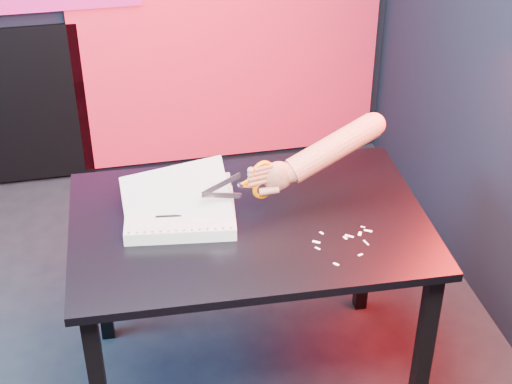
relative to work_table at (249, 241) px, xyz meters
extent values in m
cube|color=black|center=(-0.43, 0.17, -0.66)|extent=(3.00, 3.00, 0.01)
cube|color=red|center=(0.22, 1.64, 0.19)|extent=(1.60, 0.02, 1.60)
cube|color=black|center=(-0.52, 0.36, -0.30)|extent=(0.05, 0.05, 0.72)
cube|color=black|center=(0.52, -0.36, -0.30)|extent=(0.05, 0.05, 0.72)
cube|color=black|center=(0.55, 0.32, -0.30)|extent=(0.05, 0.05, 0.72)
cube|color=black|center=(0.00, 0.00, 0.08)|extent=(1.22, 0.84, 0.03)
cube|color=silver|center=(-0.22, 0.04, 0.11)|extent=(0.39, 0.31, 0.04)
cube|color=silver|center=(-0.22, 0.04, 0.13)|extent=(0.39, 0.31, 0.00)
cube|color=silver|center=(-0.22, 0.04, 0.14)|extent=(0.37, 0.29, 0.11)
cube|color=silver|center=(-0.23, 0.06, 0.16)|extent=(0.35, 0.25, 0.19)
cylinder|color=#26262E|center=(-0.40, -0.06, 0.14)|extent=(0.01, 0.01, 0.00)
cylinder|color=#26262E|center=(-0.38, -0.06, 0.14)|extent=(0.01, 0.01, 0.00)
cylinder|color=#26262E|center=(-0.35, -0.06, 0.14)|extent=(0.01, 0.01, 0.00)
cylinder|color=#26262E|center=(-0.33, -0.07, 0.14)|extent=(0.01, 0.01, 0.00)
cylinder|color=#26262E|center=(-0.30, -0.07, 0.14)|extent=(0.01, 0.01, 0.00)
cylinder|color=#26262E|center=(-0.28, -0.07, 0.14)|extent=(0.01, 0.01, 0.00)
cylinder|color=#26262E|center=(-0.25, -0.08, 0.14)|extent=(0.01, 0.01, 0.00)
cylinder|color=#26262E|center=(-0.23, -0.08, 0.14)|extent=(0.01, 0.01, 0.00)
cylinder|color=#26262E|center=(-0.20, -0.08, 0.14)|extent=(0.01, 0.01, 0.00)
cylinder|color=#26262E|center=(-0.18, -0.08, 0.14)|extent=(0.01, 0.01, 0.00)
cylinder|color=#26262E|center=(-0.15, -0.09, 0.14)|extent=(0.01, 0.01, 0.00)
cylinder|color=#26262E|center=(-0.13, -0.09, 0.14)|extent=(0.01, 0.01, 0.00)
cylinder|color=#26262E|center=(-0.10, -0.09, 0.14)|extent=(0.01, 0.01, 0.00)
cylinder|color=#26262E|center=(-0.08, -0.10, 0.14)|extent=(0.01, 0.01, 0.00)
cylinder|color=#26262E|center=(-0.37, 0.18, 0.14)|extent=(0.01, 0.01, 0.00)
cylinder|color=#26262E|center=(-0.35, 0.18, 0.14)|extent=(0.01, 0.01, 0.00)
cylinder|color=#26262E|center=(-0.32, 0.18, 0.14)|extent=(0.01, 0.01, 0.00)
cylinder|color=#26262E|center=(-0.30, 0.17, 0.14)|extent=(0.01, 0.01, 0.00)
cylinder|color=#26262E|center=(-0.27, 0.17, 0.14)|extent=(0.01, 0.01, 0.00)
cylinder|color=#26262E|center=(-0.25, 0.17, 0.14)|extent=(0.01, 0.01, 0.00)
cylinder|color=#26262E|center=(-0.22, 0.17, 0.14)|extent=(0.01, 0.01, 0.00)
cylinder|color=#26262E|center=(-0.20, 0.16, 0.14)|extent=(0.01, 0.01, 0.00)
cylinder|color=#26262E|center=(-0.17, 0.16, 0.14)|extent=(0.01, 0.01, 0.00)
cylinder|color=#26262E|center=(-0.15, 0.16, 0.14)|extent=(0.01, 0.01, 0.00)
cylinder|color=#26262E|center=(-0.12, 0.15, 0.14)|extent=(0.01, 0.01, 0.00)
cylinder|color=#26262E|center=(-0.10, 0.15, 0.14)|extent=(0.01, 0.01, 0.00)
cylinder|color=#26262E|center=(-0.07, 0.15, 0.14)|extent=(0.01, 0.01, 0.00)
cylinder|color=#26262E|center=(-0.05, 0.14, 0.14)|extent=(0.01, 0.01, 0.00)
cube|color=black|center=(-0.30, 0.10, 0.14)|extent=(0.07, 0.02, 0.00)
cube|color=black|center=(-0.20, 0.07, 0.14)|extent=(0.05, 0.02, 0.00)
cube|color=black|center=(-0.27, 0.01, 0.14)|extent=(0.09, 0.02, 0.00)
cube|color=silver|center=(-0.09, -0.01, 0.24)|extent=(0.14, 0.03, 0.06)
cube|color=silver|center=(-0.09, -0.01, 0.20)|extent=(0.14, 0.03, 0.06)
cylinder|color=silver|center=(-0.03, 0.01, 0.22)|extent=(0.02, 0.02, 0.01)
cube|color=#D26800|center=(0.00, 0.01, 0.22)|extent=(0.05, 0.02, 0.02)
cube|color=#D26800|center=(0.00, 0.01, 0.23)|extent=(0.05, 0.02, 0.02)
torus|color=#D26800|center=(0.05, 0.03, 0.26)|extent=(0.08, 0.03, 0.07)
torus|color=#D26800|center=(0.05, 0.03, 0.19)|extent=(0.08, 0.03, 0.07)
ellipsoid|color=tan|center=(0.11, 0.04, 0.22)|extent=(0.11, 0.06, 0.11)
cylinder|color=tan|center=(0.05, 0.03, 0.22)|extent=(0.08, 0.04, 0.02)
cylinder|color=tan|center=(0.05, 0.03, 0.24)|extent=(0.08, 0.04, 0.02)
cylinder|color=tan|center=(0.05, 0.03, 0.26)|extent=(0.07, 0.04, 0.02)
cylinder|color=tan|center=(0.05, 0.03, 0.27)|extent=(0.07, 0.03, 0.02)
cylinder|color=tan|center=(0.07, 0.02, 0.19)|extent=(0.07, 0.03, 0.03)
cylinder|color=tan|center=(0.16, 0.05, 0.23)|extent=(0.08, 0.08, 0.07)
cylinder|color=tan|center=(0.31, 0.08, 0.28)|extent=(0.35, 0.16, 0.19)
sphere|color=tan|center=(0.46, 0.12, 0.34)|extent=(0.08, 0.08, 0.08)
cube|color=white|center=(0.34, -0.21, 0.09)|extent=(0.01, 0.03, 0.00)
cube|color=white|center=(0.22, -0.29, 0.09)|extent=(0.02, 0.02, 0.00)
cube|color=white|center=(0.30, -0.26, 0.09)|extent=(0.02, 0.01, 0.00)
cube|color=white|center=(0.29, -0.17, 0.09)|extent=(0.01, 0.02, 0.00)
cube|color=white|center=(0.22, -0.13, 0.09)|extent=(0.01, 0.02, 0.00)
cube|color=white|center=(0.19, -0.17, 0.09)|extent=(0.03, 0.02, 0.00)
cube|color=white|center=(0.34, -0.15, 0.09)|extent=(0.02, 0.02, 0.00)
cube|color=white|center=(0.18, -0.20, 0.09)|extent=(0.02, 0.02, 0.00)
cube|color=white|center=(0.30, -0.16, 0.09)|extent=(0.03, 0.02, 0.00)
cube|color=white|center=(0.37, -0.14, 0.09)|extent=(0.03, 0.02, 0.00)
cube|color=white|center=(0.36, -0.12, 0.09)|extent=(0.01, 0.01, 0.00)
camera|label=1|loc=(-0.42, -2.11, 1.60)|focal=55.00mm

